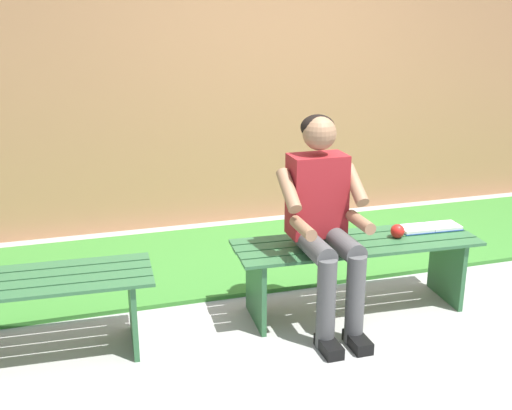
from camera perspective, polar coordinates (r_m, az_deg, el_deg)
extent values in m
cube|color=#387A2D|center=(4.83, -7.64, -5.27)|extent=(9.00, 1.36, 0.03)
cube|color=#B27A51|center=(5.54, -4.69, 13.26)|extent=(9.50, 0.24, 2.93)
cube|color=#2D6038|center=(4.16, 8.16, -2.53)|extent=(1.55, 0.18, 0.02)
cube|color=#2D6038|center=(4.06, 8.78, -3.09)|extent=(1.55, 0.18, 0.02)
cube|color=#2D6038|center=(3.96, 9.44, -3.67)|extent=(1.55, 0.18, 0.02)
cube|color=#2D6038|center=(3.86, 10.13, -4.29)|extent=(1.55, 0.18, 0.02)
cube|color=#2D6038|center=(4.38, 16.89, -5.40)|extent=(0.05, 0.41, 0.45)
cube|color=#2D6038|center=(3.90, -0.02, -7.52)|extent=(0.05, 0.41, 0.45)
cube|color=#2D6038|center=(3.82, -20.70, -5.45)|extent=(1.46, 0.17, 0.02)
cube|color=#2D6038|center=(3.71, -20.88, -6.16)|extent=(1.46, 0.17, 0.02)
cube|color=#2D6038|center=(3.60, -21.07, -6.90)|extent=(1.46, 0.17, 0.02)
cube|color=#2D6038|center=(3.50, -21.27, -7.69)|extent=(1.46, 0.17, 0.02)
cube|color=#2D6038|center=(3.72, -11.11, -9.20)|extent=(0.05, 0.41, 0.45)
cube|color=maroon|center=(3.81, 5.54, 0.90)|extent=(0.34, 0.20, 0.50)
sphere|color=#936B4C|center=(3.71, 5.77, 6.48)|extent=(0.20, 0.20, 0.20)
ellipsoid|color=black|center=(3.73, 5.61, 7.02)|extent=(0.20, 0.19, 0.15)
cylinder|color=#4C4C4C|center=(3.75, 7.85, -3.49)|extent=(0.13, 0.40, 0.13)
cylinder|color=#4C4C4C|center=(3.68, 5.30, -3.81)|extent=(0.13, 0.40, 0.13)
cylinder|color=#4C4C4C|center=(3.70, 8.96, -8.50)|extent=(0.11, 0.11, 0.54)
cube|color=black|center=(3.76, 9.19, -12.12)|extent=(0.10, 0.22, 0.07)
cylinder|color=#4C4C4C|center=(3.63, 6.37, -8.92)|extent=(0.11, 0.11, 0.54)
cube|color=black|center=(3.69, 6.61, -12.60)|extent=(0.10, 0.22, 0.07)
cylinder|color=#936B4C|center=(3.80, 8.95, 1.84)|extent=(0.08, 0.28, 0.23)
cylinder|color=#936B4C|center=(3.71, 9.44, -1.53)|extent=(0.07, 0.26, 0.07)
cylinder|color=#936B4C|center=(3.65, 2.98, 1.33)|extent=(0.08, 0.28, 0.23)
cylinder|color=#936B4C|center=(3.57, 4.28, -2.10)|extent=(0.07, 0.26, 0.07)
sphere|color=red|center=(4.09, 12.69, -2.32)|extent=(0.09, 0.09, 0.09)
cube|color=white|center=(4.36, 16.62, -1.84)|extent=(0.21, 0.16, 0.02)
cube|color=white|center=(4.26, 14.23, -2.10)|extent=(0.21, 0.16, 0.02)
cube|color=#1E478C|center=(4.31, 15.43, -2.08)|extent=(0.42, 0.18, 0.01)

